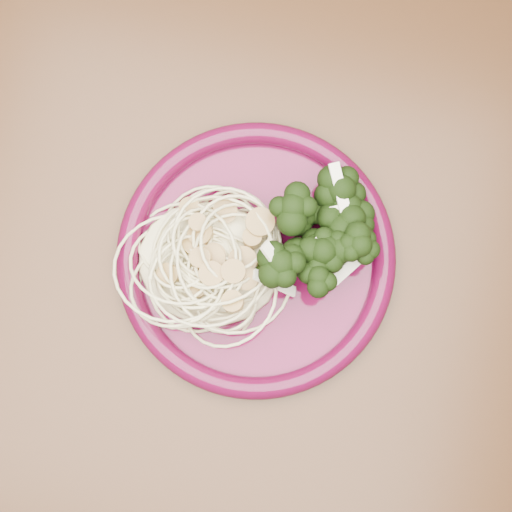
{
  "coord_description": "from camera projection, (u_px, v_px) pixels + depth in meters",
  "views": [
    {
      "loc": [
        0.13,
        -0.15,
        1.4
      ],
      "look_at": [
        0.11,
        -0.06,
        0.77
      ],
      "focal_mm": 50.0,
      "sensor_mm": 36.0,
      "label": 1
    }
  ],
  "objects": [
    {
      "name": "dining_table",
      "position": [
        172.0,
        191.0,
        0.76
      ],
      "size": [
        1.2,
        0.8,
        0.75
      ],
      "color": "#472814",
      "rests_on": "ground"
    },
    {
      "name": "scallop_cluster",
      "position": [
        206.0,
        256.0,
        0.6
      ],
      "size": [
        0.16,
        0.16,
        0.04
      ],
      "primitive_type": null,
      "rotation": [
        0.0,
        0.0,
        0.35
      ],
      "color": "#AF8B49",
      "rests_on": "spaghetti_pile"
    },
    {
      "name": "broccoli_pile",
      "position": [
        315.0,
        247.0,
        0.62
      ],
      "size": [
        0.13,
        0.16,
        0.05
      ],
      "primitive_type": "ellipsoid",
      "rotation": [
        0.0,
        0.0,
        0.35
      ],
      "color": "black",
      "rests_on": "dinner_plate"
    },
    {
      "name": "spaghetti_pile",
      "position": [
        209.0,
        262.0,
        0.63
      ],
      "size": [
        0.16,
        0.15,
        0.03
      ],
      "primitive_type": "ellipsoid",
      "rotation": [
        0.0,
        0.0,
        0.35
      ],
      "color": "beige",
      "rests_on": "dinner_plate"
    },
    {
      "name": "onion_garnish",
      "position": [
        318.0,
        241.0,
        0.59
      ],
      "size": [
        0.09,
        0.11,
        0.05
      ],
      "primitive_type": null,
      "rotation": [
        0.0,
        0.0,
        0.35
      ],
      "color": "white",
      "rests_on": "broccoli_pile"
    },
    {
      "name": "dinner_plate",
      "position": [
        256.0,
        258.0,
        0.64
      ],
      "size": [
        0.32,
        0.32,
        0.02
      ],
      "rotation": [
        0.0,
        0.0,
        0.35
      ],
      "color": "#520929",
      "rests_on": "dining_table"
    }
  ]
}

